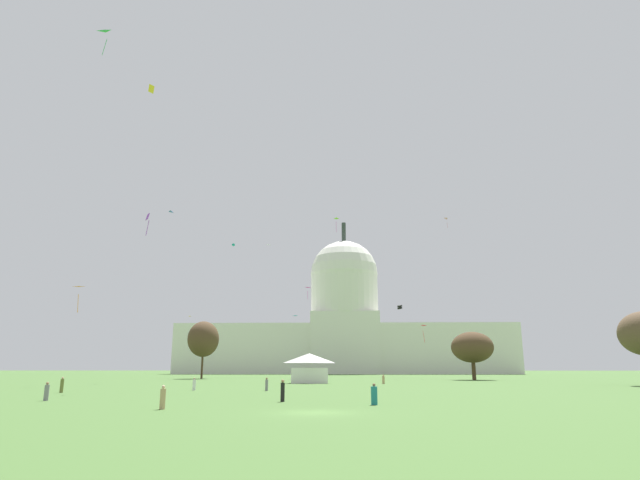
# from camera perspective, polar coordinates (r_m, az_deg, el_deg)

# --- Properties ---
(ground_plane) EXTENTS (800.00, 800.00, 0.00)m
(ground_plane) POSITION_cam_1_polar(r_m,az_deg,el_deg) (34.25, -0.50, -17.98)
(ground_plane) COLOR #42662D
(capitol_building) EXTENTS (135.50, 28.26, 63.33)m
(capitol_building) POSITION_cam_1_polar(r_m,az_deg,el_deg) (222.92, 2.66, -9.36)
(capitol_building) COLOR silver
(capitol_building) RESTS_ON ground_plane
(event_tent) EXTENTS (6.90, 5.24, 5.03)m
(event_tent) POSITION_cam_1_polar(r_m,az_deg,el_deg) (94.65, -1.17, -13.56)
(event_tent) COLOR white
(event_tent) RESTS_ON ground_plane
(tree_east_near) EXTENTS (11.20, 11.04, 10.23)m
(tree_east_near) POSITION_cam_1_polar(r_m,az_deg,el_deg) (123.07, 15.98, -10.98)
(tree_east_near) COLOR #4C3823
(tree_east_near) RESTS_ON ground_plane
(tree_west_mid) EXTENTS (8.68, 10.14, 13.62)m
(tree_west_mid) POSITION_cam_1_polar(r_m,az_deg,el_deg) (134.96, -12.37, -10.32)
(tree_west_mid) COLOR #4C3823
(tree_west_mid) RESTS_ON ground_plane
(person_tan_front_center) EXTENTS (0.51, 0.51, 1.54)m
(person_tan_front_center) POSITION_cam_1_polar(r_m,az_deg,el_deg) (38.19, -16.47, -15.93)
(person_tan_front_center) COLOR tan
(person_tan_front_center) RESTS_ON ground_plane
(person_black_back_center) EXTENTS (0.46, 0.46, 1.73)m
(person_black_back_center) POSITION_cam_1_polar(r_m,az_deg,el_deg) (44.69, -4.02, -15.83)
(person_black_back_center) COLOR black
(person_black_back_center) RESTS_ON ground_plane
(person_teal_front_left) EXTENTS (0.67, 0.67, 1.54)m
(person_teal_front_left) POSITION_cam_1_polar(r_m,az_deg,el_deg) (41.17, 5.82, -16.19)
(person_teal_front_left) COLOR #1E757A
(person_teal_front_left) RESTS_ON ground_plane
(person_white_aisle_center) EXTENTS (0.53, 0.53, 1.47)m
(person_white_aisle_center) POSITION_cam_1_polar(r_m,az_deg,el_deg) (67.98, -13.31, -14.82)
(person_white_aisle_center) COLOR silver
(person_white_aisle_center) RESTS_ON ground_plane
(person_tan_near_tent) EXTENTS (0.60, 0.60, 1.49)m
(person_tan_near_tent) POSITION_cam_1_polar(r_m,az_deg,el_deg) (91.80, 6.80, -14.62)
(person_tan_near_tent) COLOR tan
(person_tan_near_tent) RESTS_ON ground_plane
(person_grey_near_tree_west) EXTENTS (0.45, 0.45, 1.51)m
(person_grey_near_tree_west) POSITION_cam_1_polar(r_m,az_deg,el_deg) (65.01, -5.73, -15.14)
(person_grey_near_tree_west) COLOR gray
(person_grey_near_tree_west) RESTS_ON ground_plane
(person_olive_edge_west) EXTENTS (0.44, 0.44, 1.68)m
(person_olive_edge_west) POSITION_cam_1_polar(r_m,az_deg,el_deg) (66.10, -25.89, -13.82)
(person_olive_edge_west) COLOR olive
(person_olive_edge_west) RESTS_ON ground_plane
(person_grey_front_right) EXTENTS (0.48, 0.48, 1.51)m
(person_grey_front_right) POSITION_cam_1_polar(r_m,az_deg,el_deg) (51.22, -27.21, -14.27)
(person_grey_front_right) COLOR gray
(person_grey_front_right) RESTS_ON ground_plane
(kite_green_high) EXTENTS (1.78, 0.91, 3.90)m
(kite_green_high) POSITION_cam_1_polar(r_m,az_deg,el_deg) (91.03, -21.96, 19.62)
(kite_green_high) COLOR green
(kite_cyan_mid) EXTENTS (1.58, 0.85, 0.27)m
(kite_cyan_mid) POSITION_cam_1_polar(r_m,az_deg,el_deg) (199.98, -2.63, -8.24)
(kite_cyan_mid) COLOR #33BCDB
(kite_red_low) EXTENTS (1.71, 1.58, 3.71)m
(kite_red_low) POSITION_cam_1_polar(r_m,az_deg,el_deg) (130.15, 10.82, -9.23)
(kite_red_low) COLOR red
(kite_violet_mid) EXTENTS (0.52, 0.74, 2.97)m
(kite_violet_mid) POSITION_cam_1_polar(r_m,az_deg,el_deg) (71.27, -17.96, 2.11)
(kite_violet_mid) COLOR purple
(kite_black_low) EXTENTS (1.22, 1.23, 1.10)m
(kite_black_low) POSITION_cam_1_polar(r_m,az_deg,el_deg) (129.21, 8.53, -7.11)
(kite_black_low) COLOR black
(kite_pink_high) EXTENTS (1.52, 1.84, 2.74)m
(kite_pink_high) POSITION_cam_1_polar(r_m,az_deg,el_deg) (152.47, 13.48, 2.18)
(kite_pink_high) COLOR pink
(kite_turquoise_high) EXTENTS (1.10, 1.10, 0.80)m
(kite_turquoise_high) POSITION_cam_1_polar(r_m,az_deg,el_deg) (195.58, -9.25, -0.51)
(kite_turquoise_high) COLOR teal
(kite_lime_high) EXTENTS (1.13, 0.76, 3.81)m
(kite_lime_high) POSITION_cam_1_polar(r_m,az_deg,el_deg) (140.54, 1.77, 2.21)
(kite_lime_high) COLOR #8CD133
(kite_magenta_mid) EXTENTS (1.50, 1.17, 2.80)m
(kite_magenta_mid) POSITION_cam_1_polar(r_m,az_deg,el_deg) (137.15, -1.40, -5.26)
(kite_magenta_mid) COLOR #D1339E
(kite_gold_low) EXTENTS (0.64, 1.12, 0.16)m
(kite_gold_low) POSITION_cam_1_polar(r_m,az_deg,el_deg) (136.46, -13.60, -8.02)
(kite_gold_low) COLOR gold
(kite_orange_low) EXTENTS (1.59, 0.89, 3.83)m
(kite_orange_low) POSITION_cam_1_polar(r_m,az_deg,el_deg) (90.42, -24.25, -4.96)
(kite_orange_low) COLOR orange
(kite_yellow_high) EXTENTS (0.67, 1.13, 1.26)m
(kite_yellow_high) POSITION_cam_1_polar(r_m,az_deg,el_deg) (88.94, -17.60, 15.16)
(kite_yellow_high) COLOR yellow
(kite_white_mid) EXTENTS (1.16, 1.00, 0.26)m
(kite_white_mid) POSITION_cam_1_polar(r_m,az_deg,el_deg) (125.39, -5.62, -0.60)
(kite_white_mid) COLOR white
(kite_blue_mid) EXTENTS (0.82, 1.55, 0.12)m
(kite_blue_mid) POSITION_cam_1_polar(r_m,az_deg,el_deg) (115.82, -15.92, 2.73)
(kite_blue_mid) COLOR blue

